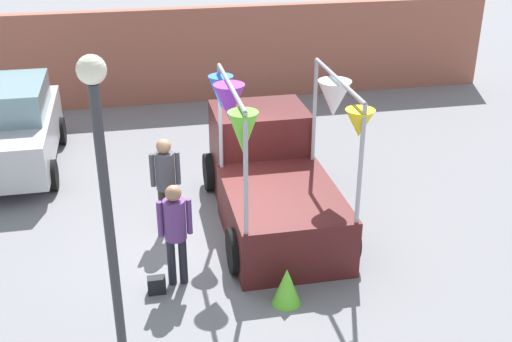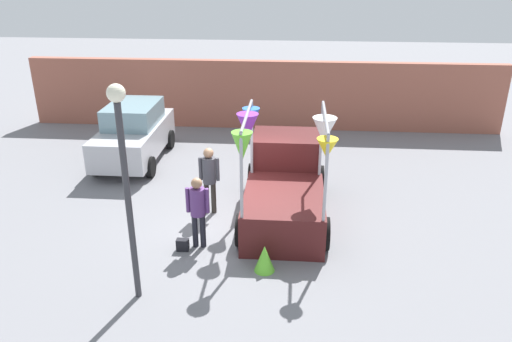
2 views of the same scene
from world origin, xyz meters
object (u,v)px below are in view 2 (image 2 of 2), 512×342
(parked_car, at_px, (134,133))
(folded_kite_bundle_lime, at_px, (264,258))
(person_customer, at_px, (198,206))
(person_vendor, at_px, (209,174))
(street_lamp, at_px, (124,168))
(vendor_truck, at_px, (285,181))
(handbag, at_px, (183,245))

(parked_car, distance_m, folded_kite_bundle_lime, 7.54)
(person_customer, relative_size, person_vendor, 0.96)
(folded_kite_bundle_lime, bearing_deg, street_lamp, -156.40)
(vendor_truck, xyz_separation_m, person_customer, (-1.89, -1.87, 0.18))
(vendor_truck, height_order, folded_kite_bundle_lime, vendor_truck)
(folded_kite_bundle_lime, bearing_deg, person_customer, 151.36)
(handbag, height_order, folded_kite_bundle_lime, folded_kite_bundle_lime)
(street_lamp, bearing_deg, parked_car, 107.31)
(person_vendor, bearing_deg, parked_car, 131.53)
(handbag, bearing_deg, folded_kite_bundle_lime, -18.81)
(person_vendor, relative_size, handbag, 6.40)
(folded_kite_bundle_lime, bearing_deg, vendor_truck, 82.87)
(parked_car, height_order, handbag, parked_car)
(person_vendor, distance_m, street_lamp, 4.03)
(parked_car, distance_m, person_customer, 5.94)
(person_vendor, relative_size, street_lamp, 0.42)
(handbag, bearing_deg, parked_car, 117.00)
(person_customer, bearing_deg, parked_car, 120.89)
(handbag, bearing_deg, person_vendor, 79.97)
(parked_car, xyz_separation_m, folded_kite_bundle_lime, (4.60, -5.94, -0.64))
(person_vendor, distance_m, handbag, 2.13)
(person_customer, distance_m, folded_kite_bundle_lime, 1.92)
(street_lamp, height_order, folded_kite_bundle_lime, street_lamp)
(vendor_truck, distance_m, parked_car, 5.90)
(person_customer, bearing_deg, vendor_truck, 44.59)
(handbag, height_order, street_lamp, street_lamp)
(vendor_truck, relative_size, parked_car, 1.01)
(street_lamp, distance_m, folded_kite_bundle_lime, 3.59)
(person_customer, xyz_separation_m, street_lamp, (-0.87, -1.91, 1.69))
(parked_car, height_order, person_vendor, parked_car)
(person_customer, height_order, folded_kite_bundle_lime, person_customer)
(person_vendor, bearing_deg, person_customer, -89.37)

